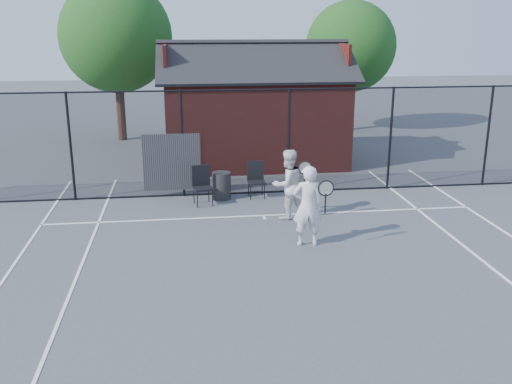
{
  "coord_description": "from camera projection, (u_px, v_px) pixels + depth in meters",
  "views": [
    {
      "loc": [
        -1.94,
        -10.65,
        4.75
      ],
      "look_at": [
        -0.39,
        1.47,
        1.1
      ],
      "focal_mm": 40.0,
      "sensor_mm": 36.0,
      "label": 1
    }
  ],
  "objects": [
    {
      "name": "tree_left",
      "position": [
        116.0,
        37.0,
        22.8
      ],
      "size": [
        4.48,
        4.48,
        6.44
      ],
      "color": "#321C14",
      "rests_on": "ground"
    },
    {
      "name": "player_back",
      "position": [
        288.0,
        184.0,
        14.16
      ],
      "size": [
        1.05,
        0.96,
        1.76
      ],
      "color": "white",
      "rests_on": "ground"
    },
    {
      "name": "fence",
      "position": [
        243.0,
        144.0,
        16.01
      ],
      "size": [
        22.04,
        3.0,
        3.0
      ],
      "color": "black",
      "rests_on": "ground"
    },
    {
      "name": "clubhouse",
      "position": [
        254.0,
        116.0,
        19.87
      ],
      "size": [
        6.5,
        4.36,
        4.19
      ],
      "color": "maroon",
      "rests_on": "ground"
    },
    {
      "name": "court_lines",
      "position": [
        296.0,
        291.0,
        10.46
      ],
      "size": [
        11.02,
        18.0,
        0.01
      ],
      "color": "white",
      "rests_on": "ground"
    },
    {
      "name": "chair_right",
      "position": [
        256.0,
        180.0,
        15.95
      ],
      "size": [
        0.49,
        0.51,
        0.99
      ],
      "primitive_type": "cube",
      "rotation": [
        0.0,
        0.0,
        0.03
      ],
      "color": "black",
      "rests_on": "ground"
    },
    {
      "name": "tree_right",
      "position": [
        351.0,
        47.0,
        25.1
      ],
      "size": [
        3.97,
        3.97,
        5.7
      ],
      "color": "#321C14",
      "rests_on": "ground"
    },
    {
      "name": "ground",
      "position": [
        284.0,
        263.0,
        11.71
      ],
      "size": [
        80.0,
        80.0,
        0.0
      ],
      "primitive_type": "plane",
      "color": "#484D53",
      "rests_on": "ground"
    },
    {
      "name": "chair_left",
      "position": [
        203.0,
        186.0,
        15.28
      ],
      "size": [
        0.59,
        0.61,
        1.04
      ],
      "primitive_type": "cube",
      "rotation": [
        0.0,
        0.0,
        0.2
      ],
      "color": "black",
      "rests_on": "ground"
    },
    {
      "name": "player_front",
      "position": [
        308.0,
        206.0,
        12.42
      ],
      "size": [
        0.82,
        0.61,
        1.81
      ],
      "color": "white",
      "rests_on": "ground"
    },
    {
      "name": "waste_bin",
      "position": [
        222.0,
        186.0,
        15.86
      ],
      "size": [
        0.64,
        0.64,
        0.76
      ],
      "primitive_type": "cylinder",
      "rotation": [
        0.0,
        0.0,
        0.26
      ],
      "color": "black",
      "rests_on": "ground"
    }
  ]
}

